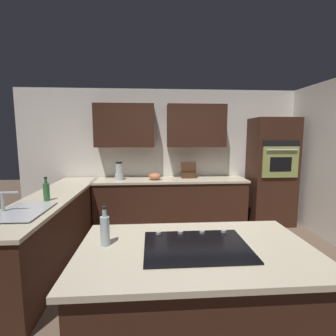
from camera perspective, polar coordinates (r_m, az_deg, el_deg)
The scene contains 16 objects.
ground_plane at distance 3.34m, azimuth 4.98°, elevation -23.35°, with size 14.00×14.00×0.00m, color brown.
wall_back at distance 4.89m, azimuth 0.60°, elevation 4.61°, with size 6.00×0.44×2.60m.
lower_cabinets_back at distance 4.74m, azimuth 0.59°, elevation -8.17°, with size 2.80×0.60×0.86m, color #381E14.
countertop_back at distance 4.64m, azimuth 0.60°, elevation -2.81°, with size 2.84×0.64×0.04m, color beige.
lower_cabinets_side at distance 3.86m, azimuth -24.91°, elevation -12.59°, with size 0.60×2.90×0.86m, color #381E14.
countertop_side at distance 3.74m, azimuth -25.29°, elevation -6.08°, with size 0.64×2.94×0.04m, color beige.
island_base at distance 2.15m, azimuth 6.37°, elevation -29.16°, with size 1.64×0.94×0.86m, color #381E14.
island_top at distance 1.91m, azimuth 6.57°, elevation -18.29°, with size 1.72×1.02×0.04m, color beige.
wall_oven at distance 5.15m, azimuth 22.81°, elevation -0.77°, with size 0.80×0.66×2.04m.
sink_unit at distance 3.06m, azimuth -30.64°, elevation -8.57°, with size 0.46×0.70×0.23m.
cooktop at distance 1.91m, azimuth 6.55°, elevation -17.47°, with size 0.76×0.56×0.03m.
blender at distance 4.59m, azimuth -11.26°, elevation -0.99°, with size 0.15×0.15×0.33m.
mixing_bowl at distance 4.57m, azimuth -3.11°, elevation -1.93°, with size 0.23×0.23×0.12m, color #CC724C.
spice_rack at distance 4.73m, azimuth 4.76°, elevation -0.49°, with size 0.27×0.11×0.31m.
dish_soap_bottle at distance 3.44m, azimuth -26.31°, elevation -4.84°, with size 0.08×0.08×0.30m.
oil_bottle at distance 1.93m, azimuth -14.38°, elevation -13.66°, with size 0.07×0.07×0.30m.
Camera 1 is at (0.46, 2.83, 1.71)m, focal length 26.34 mm.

